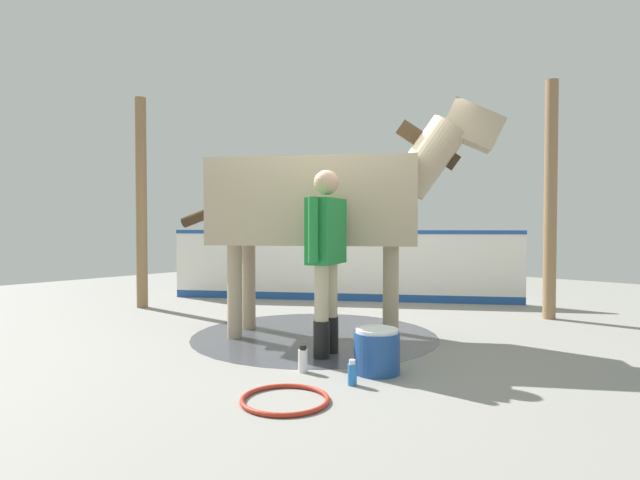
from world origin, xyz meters
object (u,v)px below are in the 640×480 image
object	(u,v)px
bottle_spray	(352,373)
bottle_shampoo	(303,360)
horse	(325,202)
wash_bucket	(377,351)
hose_coil	(285,399)
handler	(326,248)

from	to	relation	value
bottle_spray	bottle_shampoo	bearing A→B (deg)	90.00
horse	bottle_shampoo	xyz separation A→B (m)	(-1.16, -0.77, -1.36)
wash_bucket	bottle_spray	size ratio (longest dim) A/B	1.94
hose_coil	wash_bucket	bearing A→B (deg)	-3.92
horse	handler	distance (m)	0.96
horse	wash_bucket	world-z (taller)	horse
bottle_shampoo	hose_coil	size ratio (longest dim) A/B	0.36
horse	handler	xyz separation A→B (m)	(-0.62, -0.56, -0.46)
wash_bucket	bottle_shampoo	world-z (taller)	wash_bucket
horse	hose_coil	world-z (taller)	horse
wash_bucket	hose_coil	distance (m)	1.00
horse	bottle_spray	world-z (taller)	horse
handler	hose_coil	world-z (taller)	handler
hose_coil	bottle_spray	bearing A→B (deg)	-11.09
horse	bottle_spray	xyz separation A→B (m)	(-1.16, -1.29, -1.38)
wash_bucket	hose_coil	bearing A→B (deg)	176.08
horse	handler	bearing A→B (deg)	-80.88
wash_bucket	hose_coil	xyz separation A→B (m)	(-0.98, 0.07, -0.16)
hose_coil	handler	bearing A→B (deg)	28.54
wash_bucket	bottle_shampoo	bearing A→B (deg)	129.50
bottle_shampoo	wash_bucket	bearing A→B (deg)	-50.50
horse	bottle_shampoo	bearing A→B (deg)	-89.12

